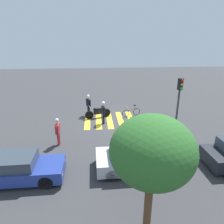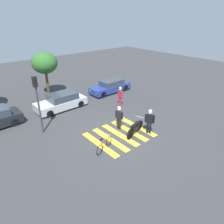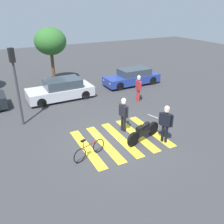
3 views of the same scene
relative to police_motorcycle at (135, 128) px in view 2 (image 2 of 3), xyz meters
The scene contains 11 objects.
ground_plane 1.19m from the police_motorcycle, 147.57° to the left, with size 60.00×60.00×0.00m, color #38383A.
police_motorcycle is the anchor object (origin of this frame).
leaning_bicycle 2.87m from the police_motorcycle, behind, with size 1.64×0.65×0.99m.
officer_on_foot 1.17m from the police_motorcycle, 36.58° to the right, with size 0.42×0.62×1.87m.
officer_by_motorcycle 1.45m from the police_motorcycle, 107.53° to the left, with size 0.29×0.67×1.82m.
pedestrian_bystander 5.12m from the police_motorcycle, 59.55° to the left, with size 0.25×0.67×1.80m.
crosswalk_stripes 1.19m from the police_motorcycle, 147.57° to the left, with size 4.05×3.56×0.01m.
car_silver_sedan 7.50m from the police_motorcycle, 104.73° to the left, with size 4.46×1.93×1.40m.
car_blue_hatchback 8.71m from the police_motorcycle, 61.46° to the left, with size 4.60×1.73×1.32m.
traffic_light_pole 7.03m from the police_motorcycle, 137.81° to the left, with size 0.30×0.35×4.14m.
street_tree_mid 11.55m from the police_motorcycle, 97.02° to the left, with size 2.49×2.49×4.45m.
Camera 2 is at (-8.42, -9.04, 7.80)m, focal length 32.79 mm.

